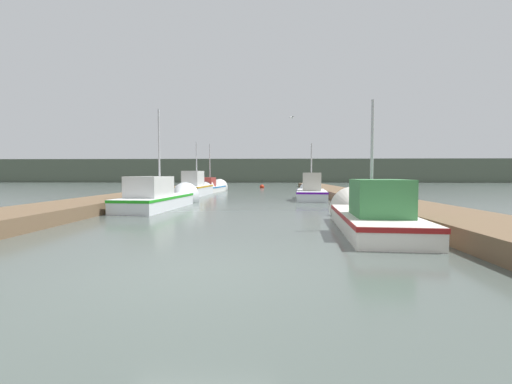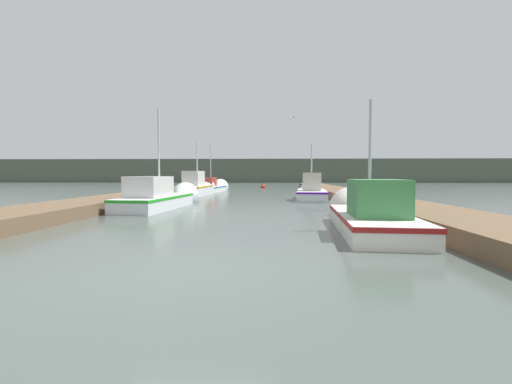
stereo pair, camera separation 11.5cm
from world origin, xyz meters
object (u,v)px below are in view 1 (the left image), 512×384
object	(u,v)px
fishing_boat_2	(311,192)
fishing_boat_4	(212,187)
mooring_piling_1	(141,194)
fishing_boat_0	(368,213)
fishing_boat_1	(163,197)
seagull_lead	(291,118)
channel_buoy	(262,187)
fishing_boat_3	(197,187)
mooring_piling_2	(211,183)

from	to	relation	value
fishing_boat_2	fishing_boat_4	world-z (taller)	fishing_boat_4
fishing_boat_2	mooring_piling_1	size ratio (longest dim) A/B	5.81
fishing_boat_0	fishing_boat_4	distance (m)	20.93
fishing_boat_0	fishing_boat_1	xyz separation A→B (m)	(-7.39, 5.45, 0.06)
fishing_boat_0	seagull_lead	world-z (taller)	seagull_lead
fishing_boat_2	channel_buoy	bearing A→B (deg)	107.35
fishing_boat_3	mooring_piling_1	size ratio (longest dim) A/B	5.87
fishing_boat_0	channel_buoy	xyz separation A→B (m)	(-3.39, 27.01, -0.24)
fishing_boat_1	mooring_piling_2	bearing A→B (deg)	98.42
fishing_boat_1	mooring_piling_2	world-z (taller)	fishing_boat_1
fishing_boat_3	seagull_lead	world-z (taller)	seagull_lead
fishing_boat_0	seagull_lead	size ratio (longest dim) A/B	11.10
fishing_boat_3	fishing_boat_4	distance (m)	5.02
mooring_piling_1	fishing_boat_4	bearing A→B (deg)	84.61
fishing_boat_1	fishing_boat_2	world-z (taller)	fishing_boat_1
fishing_boat_0	channel_buoy	size ratio (longest dim) A/B	6.11
fishing_boat_2	channel_buoy	size ratio (longest dim) A/B	6.02
fishing_boat_0	fishing_boat_4	world-z (taller)	fishing_boat_4
channel_buoy	mooring_piling_1	bearing A→B (deg)	-104.79
mooring_piling_1	fishing_boat_0	bearing A→B (deg)	-36.56
fishing_boat_0	mooring_piling_1	xyz separation A→B (m)	(-8.80, 6.52, 0.14)
fishing_boat_4	fishing_boat_2	bearing A→B (deg)	-42.65
fishing_boat_2	fishing_boat_4	bearing A→B (deg)	137.28
mooring_piling_1	mooring_piling_2	bearing A→B (deg)	89.54
channel_buoy	seagull_lead	bearing A→B (deg)	-79.44
fishing_boat_2	seagull_lead	size ratio (longest dim) A/B	10.94
fishing_boat_0	fishing_boat_4	size ratio (longest dim) A/B	0.95
fishing_boat_4	mooring_piling_2	bearing A→B (deg)	105.46
mooring_piling_2	channel_buoy	world-z (taller)	mooring_piling_2
fishing_boat_1	mooring_piling_1	xyz separation A→B (m)	(-1.41, 1.08, 0.08)
mooring_piling_2	fishing_boat_0	bearing A→B (deg)	-71.55
fishing_boat_0	seagull_lead	xyz separation A→B (m)	(-1.11, 14.80, 5.07)
fishing_boat_2	mooring_piling_1	bearing A→B (deg)	-146.15
fishing_boat_4	seagull_lead	world-z (taller)	seagull_lead
mooring_piling_2	channel_buoy	distance (m)	5.39
fishing_boat_1	fishing_boat_4	bearing A→B (deg)	95.67
channel_buoy	seagull_lead	xyz separation A→B (m)	(2.28, -12.21, 5.31)
mooring_piling_1	mooring_piling_2	size ratio (longest dim) A/B	0.95
fishing_boat_4	seagull_lead	bearing A→B (deg)	-30.13
fishing_boat_0	channel_buoy	bearing A→B (deg)	102.06
fishing_boat_0	fishing_boat_3	bearing A→B (deg)	123.13
fishing_boat_1	seagull_lead	size ratio (longest dim) A/B	11.86
fishing_boat_4	mooring_piling_1	bearing A→B (deg)	-89.42
fishing_boat_3	seagull_lead	bearing A→B (deg)	4.43
fishing_boat_3	channel_buoy	bearing A→B (deg)	72.51
fishing_boat_1	mooring_piling_2	distance (m)	20.49
fishing_boat_3	mooring_piling_2	world-z (taller)	fishing_boat_3
channel_buoy	seagull_lead	world-z (taller)	seagull_lead
channel_buoy	fishing_boat_1	bearing A→B (deg)	-100.51
fishing_boat_4	mooring_piling_1	size ratio (longest dim) A/B	6.19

